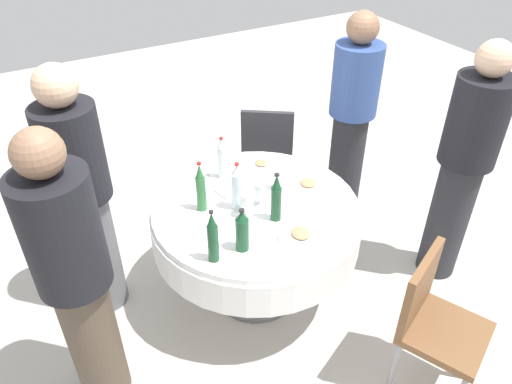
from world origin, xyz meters
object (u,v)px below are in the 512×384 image
person_left (351,119)px  dining_table (256,225)px  bottle_clear_east (222,159)px  wine_glass_east (278,176)px  wine_glass_mid (259,190)px  person_west (464,165)px  bottle_dark_green_west (242,231)px  plate_front (300,235)px  plate_near (308,185)px  bottle_dark_green_north (276,198)px  bottle_clear_left (237,187)px  bottle_green_mid (201,188)px  chair_inner (268,146)px  person_mid (76,278)px  person_north (83,194)px  wine_glass_rear (246,200)px  bottle_dark_green_rear (213,238)px  plate_right (261,165)px  chair_rear (433,317)px

person_left → dining_table: bearing=-90.0°
bottle_clear_east → wine_glass_east: 0.38m
bottle_clear_east → wine_glass_mid: size_ratio=1.94×
wine_glass_mid → person_west: bearing=-109.2°
bottle_dark_green_west → plate_front: size_ratio=1.04×
wine_glass_east → plate_near: (-0.07, -0.18, -0.09)m
wine_glass_east → bottle_dark_green_north: bearing=146.2°
dining_table → bottle_clear_left: bottle_clear_left is taller
bottle_green_mid → bottle_clear_east: 0.35m
person_west → chair_inner: 1.50m
bottle_dark_green_north → wine_glass_mid: bearing=4.8°
bottle_clear_east → bottle_dark_green_west: bearing=162.6°
wine_glass_mid → plate_front: bearing=-172.3°
wine_glass_mid → person_mid: person_mid is taller
person_north → chair_inner: (0.46, -1.50, -0.35)m
wine_glass_mid → bottle_dark_green_north: bearing=-175.2°
bottle_clear_left → plate_front: bottle_clear_left is taller
wine_glass_rear → person_mid: person_mid is taller
bottle_clear_left → person_mid: 1.01m
bottle_clear_left → wine_glass_mid: bearing=-104.6°
bottle_dark_green_west → person_west: person_west is taller
plate_near → plate_front: same height
bottle_dark_green_rear → bottle_clear_left: bearing=-43.2°
wine_glass_east → wine_glass_rear: size_ratio=0.86×
bottle_clear_east → person_mid: size_ratio=0.18×
wine_glass_east → wine_glass_rear: wine_glass_rear is taller
plate_front → wine_glass_rear: bearing=28.8°
bottle_clear_left → bottle_dark_green_rear: size_ratio=0.98×
wine_glass_mid → plate_front: 0.38m
wine_glass_east → wine_glass_rear: 0.33m
plate_right → chair_rear: bearing=-170.5°
dining_table → person_west: size_ratio=0.77×
bottle_green_mid → bottle_dark_green_rear: 0.44m
plate_front → bottle_clear_east: bearing=8.6°
plate_near → plate_front: bearing=141.1°
bottle_dark_green_north → person_west: (-0.26, -1.20, -0.01)m
wine_glass_east → chair_rear: bearing=-166.2°
bottle_dark_green_rear → person_mid: 0.67m
plate_near → person_mid: size_ratio=0.15×
bottle_dark_green_rear → bottle_green_mid: bearing=-16.2°
bottle_clear_left → wine_glass_east: size_ratio=2.28×
bottle_dark_green_north → bottle_dark_green_west: 0.31m
bottle_clear_left → person_left: bearing=-70.6°
wine_glass_rear → person_west: bearing=-105.2°
bottle_green_mid → bottle_clear_east: size_ratio=1.11×
bottle_clear_left → person_north: size_ratio=0.19×
bottle_clear_east → wine_glass_rear: 0.43m
person_mid → chair_inner: size_ratio=1.88×
bottle_dark_green_west → wine_glass_rear: size_ratio=1.65×
dining_table → chair_rear: chair_rear is taller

